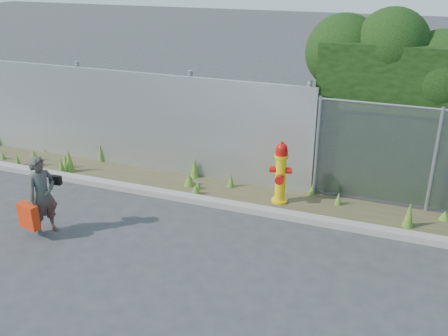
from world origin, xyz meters
TOP-DOWN VIEW (x-y plane):
  - ground at (0.00, 0.00)m, footprint 80.00×80.00m
  - curb at (0.00, 1.80)m, footprint 16.00×0.22m
  - weed_strip at (-0.66, 2.47)m, footprint 16.00×1.32m
  - corrugated_fence at (-3.25, 3.01)m, footprint 8.50×0.21m
  - fire_hydrant at (0.50, 2.36)m, footprint 0.43×0.38m
  - woman at (-3.01, -0.18)m, footprint 0.50×0.60m
  - red_tote_bag at (-3.14, -0.44)m, footprint 0.39×0.15m
  - black_shoulder_bag at (-2.90, 0.06)m, footprint 0.21×0.09m

SIDE VIEW (x-z plane):
  - ground at x=0.00m, z-range 0.00..0.00m
  - curb at x=0.00m, z-range 0.00..0.12m
  - weed_strip at x=-0.66m, z-range -0.15..0.40m
  - red_tote_bag at x=-3.14m, z-range 0.16..0.67m
  - fire_hydrant at x=0.50m, z-range -0.02..1.26m
  - woman at x=-3.01m, z-range 0.00..1.42m
  - black_shoulder_bag at x=-2.90m, z-range 0.84..0.99m
  - corrugated_fence at x=-3.25m, z-range -0.05..2.25m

